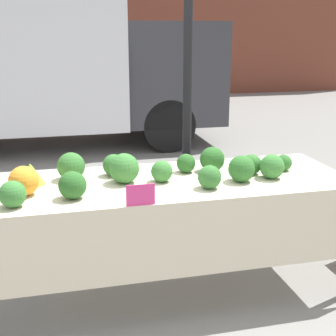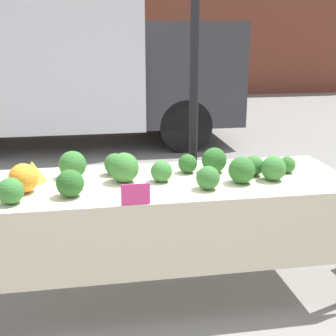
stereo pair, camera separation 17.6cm
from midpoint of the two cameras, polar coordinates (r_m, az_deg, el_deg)
name	(u,v)px [view 1 (the left image)]	position (r m, az deg, el deg)	size (l,w,h in m)	color
ground_plane	(168,290)	(3.29, -1.58, -14.71)	(40.00, 40.00, 0.00)	gray
building_facade	(77,8)	(12.79, -11.50, 18.60)	(16.00, 0.60, 4.52)	brown
tent_pole	(187,102)	(3.67, 0.98, 8.02)	(0.07, 0.07, 2.33)	black
parked_truck	(25,60)	(7.35, -17.76, 12.48)	(5.32, 2.03, 2.41)	silver
market_table	(170,197)	(2.93, -1.43, -3.56)	(2.31, 0.83, 0.79)	beige
orange_cauliflower	(24,181)	(2.82, -18.92, -1.52)	(0.17, 0.17, 0.17)	orange
romanesco_head	(31,174)	(3.00, -18.01, -0.71)	(0.17, 0.17, 0.14)	#93B238
broccoli_head_0	(114,165)	(3.07, -8.29, 0.34)	(0.14, 0.14, 0.14)	#336B2D
broccoli_head_1	(162,171)	(2.91, -2.49, -0.43)	(0.14, 0.14, 0.14)	#387533
broccoli_head_2	(124,168)	(2.90, -7.10, -0.06)	(0.19, 0.19, 0.19)	#387533
broccoli_head_3	(272,166)	(3.03, 10.95, 0.17)	(0.16, 0.16, 0.16)	#387533
broccoli_head_4	(210,177)	(2.79, 3.29, -1.13)	(0.14, 0.14, 0.14)	#336B2D
broccoli_head_5	(72,185)	(2.69, -13.42, -2.08)	(0.16, 0.16, 0.16)	#285B23
broccoli_head_6	(212,159)	(3.13, 3.81, 1.05)	(0.17, 0.17, 0.17)	#285B23
broccoli_head_7	(284,163)	(3.22, 12.42, 0.62)	(0.11, 0.11, 0.11)	#2D6628
broccoli_head_8	(71,166)	(3.03, -13.37, 0.19)	(0.18, 0.18, 0.18)	#336B2D
broccoli_head_9	(251,164)	(3.11, 8.55, 0.46)	(0.13, 0.13, 0.13)	#336B2D
broccoli_head_10	(242,169)	(2.93, 7.26, -0.11)	(0.17, 0.17, 0.17)	#2D6628
broccoli_head_11	(12,194)	(2.65, -20.26, -3.04)	(0.15, 0.15, 0.15)	#387533
broccoli_head_12	(186,163)	(3.10, 0.58, 0.57)	(0.13, 0.13, 0.13)	#285B23
price_sign	(141,195)	(2.53, -5.36, -3.32)	(0.16, 0.01, 0.12)	#E53D84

